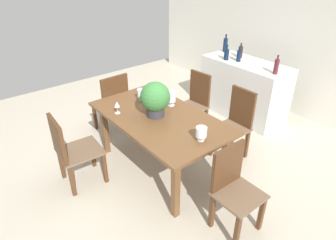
% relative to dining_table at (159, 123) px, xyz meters
% --- Properties ---
extents(ground_plane, '(7.04, 7.04, 0.00)m').
position_rel_dining_table_xyz_m(ground_plane, '(0.00, 0.19, -0.68)').
color(ground_plane, '#BCB29E').
extents(back_wall, '(6.40, 0.10, 2.60)m').
position_rel_dining_table_xyz_m(back_wall, '(0.00, 2.79, 0.62)').
color(back_wall, silver).
rests_on(back_wall, ground).
extents(dining_table, '(1.75, 1.00, 0.77)m').
position_rel_dining_table_xyz_m(dining_table, '(0.00, 0.00, 0.00)').
color(dining_table, brown).
rests_on(dining_table, ground).
extents(chair_far_left, '(0.44, 0.47, 0.94)m').
position_rel_dining_table_xyz_m(chair_far_left, '(-0.40, 0.98, -0.16)').
color(chair_far_left, '#4C2D19').
rests_on(chair_far_left, ground).
extents(chair_far_right, '(0.40, 0.42, 0.96)m').
position_rel_dining_table_xyz_m(chair_far_right, '(0.39, 0.97, -0.15)').
color(chair_far_right, '#4C2D19').
rests_on(chair_far_right, ground).
extents(chair_near_left, '(0.49, 0.51, 0.92)m').
position_rel_dining_table_xyz_m(chair_near_left, '(-0.40, -0.98, -0.17)').
color(chair_near_left, '#4C2D19').
rests_on(chair_near_left, ground).
extents(chair_foot_end, '(0.41, 0.44, 0.91)m').
position_rel_dining_table_xyz_m(chair_foot_end, '(1.17, 0.00, -0.17)').
color(chair_foot_end, '#4C2D19').
rests_on(chair_foot_end, ground).
extents(chair_head_end, '(0.43, 0.48, 0.94)m').
position_rel_dining_table_xyz_m(chair_head_end, '(-1.16, 0.00, -0.15)').
color(chair_head_end, '#4C2D19').
rests_on(chair_head_end, ground).
extents(flower_centerpiece, '(0.35, 0.35, 0.42)m').
position_rel_dining_table_xyz_m(flower_centerpiece, '(-0.04, -0.02, 0.32)').
color(flower_centerpiece, '#333338').
rests_on(flower_centerpiece, dining_table).
extents(crystal_vase_left, '(0.11, 0.11, 0.20)m').
position_rel_dining_table_xyz_m(crystal_vase_left, '(-0.13, 0.29, 0.21)').
color(crystal_vase_left, silver).
rests_on(crystal_vase_left, dining_table).
extents(crystal_vase_center_near, '(0.12, 0.12, 0.15)m').
position_rel_dining_table_xyz_m(crystal_vase_center_near, '(0.68, 0.02, 0.19)').
color(crystal_vase_center_near, silver).
rests_on(crystal_vase_center_near, dining_table).
extents(crystal_vase_right, '(0.10, 0.10, 0.15)m').
position_rel_dining_table_xyz_m(crystal_vase_right, '(-0.50, 0.09, 0.18)').
color(crystal_vase_right, silver).
rests_on(crystal_vase_right, dining_table).
extents(wine_glass, '(0.07, 0.07, 0.16)m').
position_rel_dining_table_xyz_m(wine_glass, '(-0.38, -0.35, 0.20)').
color(wine_glass, silver).
rests_on(wine_glass, dining_table).
extents(kitchen_counter, '(1.43, 0.62, 0.94)m').
position_rel_dining_table_xyz_m(kitchen_counter, '(-0.29, 1.99, -0.21)').
color(kitchen_counter, silver).
rests_on(kitchen_counter, ground).
extents(wine_bottle_dark, '(0.07, 0.07, 0.24)m').
position_rel_dining_table_xyz_m(wine_bottle_dark, '(-0.51, 2.08, 0.36)').
color(wine_bottle_dark, black).
rests_on(wine_bottle_dark, kitchen_counter).
extents(wine_bottle_green, '(0.08, 0.08, 0.25)m').
position_rel_dining_table_xyz_m(wine_bottle_green, '(-0.58, 1.82, 0.36)').
color(wine_bottle_green, '#0F1E38').
rests_on(wine_bottle_green, kitchen_counter).
extents(wine_bottle_tall, '(0.07, 0.07, 0.24)m').
position_rel_dining_table_xyz_m(wine_bottle_tall, '(-0.40, 1.91, 0.36)').
color(wine_bottle_tall, '#0F1E38').
rests_on(wine_bottle_tall, kitchen_counter).
extents(wine_bottle_amber, '(0.07, 0.07, 0.31)m').
position_rel_dining_table_xyz_m(wine_bottle_amber, '(-0.89, 2.14, 0.39)').
color(wine_bottle_amber, '#0F1E38').
rests_on(wine_bottle_amber, kitchen_counter).
extents(wine_bottle_clear, '(0.07, 0.07, 0.28)m').
position_rel_dining_table_xyz_m(wine_bottle_clear, '(0.29, 1.88, 0.38)').
color(wine_bottle_clear, '#511E28').
rests_on(wine_bottle_clear, kitchen_counter).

